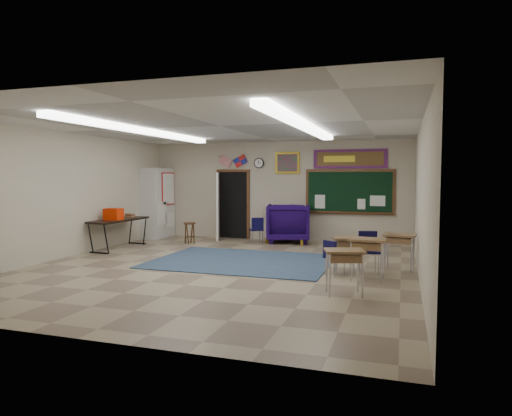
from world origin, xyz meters
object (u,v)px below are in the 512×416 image
(folding_table, at_px, (119,232))
(wooden_stool, at_px, (190,233))
(wingback_armchair, at_px, (288,223))
(student_desk_front_left, at_px, (348,253))
(student_desk_front_right, at_px, (399,250))

(folding_table, height_order, wooden_stool, folding_table)
(wingback_armchair, bearing_deg, wooden_stool, 11.62)
(student_desk_front_left, xyz_separation_m, folding_table, (-6.23, 1.22, 0.04))
(wingback_armchair, bearing_deg, student_desk_front_left, 107.15)
(wingback_armchair, distance_m, student_desk_front_right, 4.50)
(folding_table, relative_size, wooden_stool, 3.20)
(student_desk_front_right, xyz_separation_m, wooden_stool, (-5.80, 2.01, -0.10))
(wingback_armchair, distance_m, student_desk_front_left, 4.38)
(wingback_armchair, height_order, student_desk_front_right, wingback_armchair)
(student_desk_front_left, bearing_deg, wooden_stool, 137.07)
(student_desk_front_right, bearing_deg, wingback_armchair, 142.24)
(student_desk_front_left, distance_m, student_desk_front_right, 1.15)
(student_desk_front_left, bearing_deg, wingback_armchair, 105.38)
(wingback_armchair, distance_m, wooden_stool, 2.90)
(folding_table, bearing_deg, wooden_stool, 45.72)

